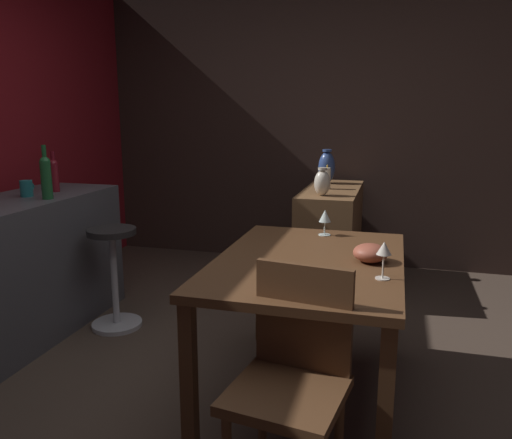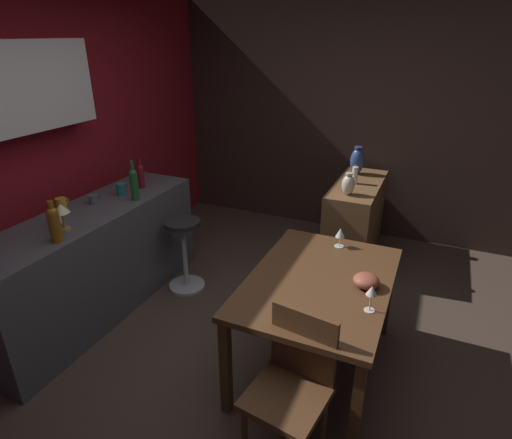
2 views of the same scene
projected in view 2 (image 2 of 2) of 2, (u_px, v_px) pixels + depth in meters
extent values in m
plane|color=#47382D|center=(264.00, 358.00, 3.11)|extent=(9.00, 9.00, 0.00)
cube|color=maroon|center=(24.00, 157.00, 3.35)|extent=(5.20, 0.10, 2.60)
cube|color=#33231E|center=(327.00, 119.00, 4.82)|extent=(0.10, 4.40, 2.60)
cube|color=#56351E|center=(320.00, 282.00, 2.74)|extent=(1.28, 0.89, 0.04)
cube|color=#56351E|center=(226.00, 367.00, 2.55)|extent=(0.06, 0.06, 0.70)
cube|color=#56351E|center=(291.00, 274.00, 3.53)|extent=(0.06, 0.06, 0.70)
cube|color=#56351E|center=(356.00, 411.00, 2.25)|extent=(0.06, 0.06, 0.70)
cube|color=#56351E|center=(388.00, 296.00, 3.24)|extent=(0.06, 0.06, 0.70)
cube|color=#4C4C51|center=(95.00, 262.00, 3.52)|extent=(2.10, 0.60, 0.90)
cube|color=brown|center=(354.00, 220.00, 4.39)|extent=(1.10, 0.44, 0.82)
cube|color=#56351E|center=(286.00, 398.00, 2.21)|extent=(0.45, 0.45, 0.04)
cube|color=#56351E|center=(303.00, 345.00, 2.26)|extent=(0.09, 0.38, 0.44)
cylinder|color=#56351E|center=(245.00, 437.00, 2.26)|extent=(0.04, 0.04, 0.43)
cylinder|color=#56351E|center=(324.00, 422.00, 2.35)|extent=(0.04, 0.04, 0.43)
cylinder|color=#56351E|center=(274.00, 397.00, 2.51)|extent=(0.04, 0.04, 0.43)
cylinder|color=#262323|center=(182.00, 223.00, 3.71)|extent=(0.32, 0.32, 0.04)
cylinder|color=silver|center=(185.00, 256.00, 3.85)|extent=(0.04, 0.04, 0.65)
cylinder|color=silver|center=(187.00, 285.00, 3.98)|extent=(0.34, 0.34, 0.03)
cylinder|color=silver|center=(339.00, 246.00, 3.15)|extent=(0.07, 0.07, 0.00)
cylinder|color=silver|center=(340.00, 241.00, 3.13)|extent=(0.01, 0.01, 0.08)
cone|color=silver|center=(340.00, 233.00, 3.10)|extent=(0.07, 0.07, 0.07)
cylinder|color=silver|center=(369.00, 310.00, 2.42)|extent=(0.06, 0.06, 0.00)
cylinder|color=silver|center=(370.00, 302.00, 2.40)|extent=(0.01, 0.01, 0.11)
cone|color=silver|center=(372.00, 290.00, 2.37)|extent=(0.06, 0.06, 0.06)
ellipsoid|color=#9E4C38|center=(366.00, 281.00, 2.63)|extent=(0.17, 0.17, 0.09)
cylinder|color=#1E592D|center=(135.00, 187.00, 3.55)|extent=(0.07, 0.07, 0.23)
sphere|color=#1E592D|center=(133.00, 173.00, 3.50)|extent=(0.07, 0.07, 0.07)
cylinder|color=#1E592D|center=(132.00, 166.00, 3.47)|extent=(0.03, 0.03, 0.09)
cylinder|color=#8C5114|center=(55.00, 227.00, 2.84)|extent=(0.08, 0.08, 0.21)
sphere|color=#8C5114|center=(52.00, 213.00, 2.79)|extent=(0.08, 0.08, 0.08)
cylinder|color=#8C5114|center=(50.00, 205.00, 2.77)|extent=(0.04, 0.04, 0.06)
cylinder|color=maroon|center=(141.00, 178.00, 3.83)|extent=(0.06, 0.06, 0.19)
sphere|color=maroon|center=(140.00, 168.00, 3.79)|extent=(0.06, 0.06, 0.06)
cylinder|color=maroon|center=(139.00, 162.00, 3.77)|extent=(0.03, 0.03, 0.07)
cylinder|color=teal|center=(121.00, 189.00, 3.68)|extent=(0.08, 0.08, 0.11)
torus|color=teal|center=(125.00, 187.00, 3.72)|extent=(0.05, 0.01, 0.05)
cylinder|color=gold|center=(61.00, 203.00, 3.39)|extent=(0.08, 0.08, 0.09)
torus|color=gold|center=(67.00, 201.00, 3.43)|extent=(0.05, 0.01, 0.05)
cylinder|color=white|center=(56.00, 218.00, 3.14)|extent=(0.08, 0.08, 0.08)
torus|color=white|center=(62.00, 215.00, 3.18)|extent=(0.05, 0.01, 0.05)
cylinder|color=#515660|center=(93.00, 199.00, 3.49)|extent=(0.07, 0.07, 0.08)
torus|color=#515660|center=(97.00, 197.00, 3.53)|extent=(0.05, 0.01, 0.05)
cylinder|color=#A58447|center=(65.00, 229.00, 3.03)|extent=(0.08, 0.08, 0.02)
cylinder|color=#A58447|center=(63.00, 220.00, 3.00)|extent=(0.02, 0.02, 0.12)
cone|color=beige|center=(61.00, 208.00, 2.97)|extent=(0.12, 0.12, 0.07)
cylinder|color=white|center=(355.00, 175.00, 4.18)|extent=(0.06, 0.06, 0.17)
ellipsoid|color=yellow|center=(356.00, 166.00, 4.14)|extent=(0.01, 0.01, 0.03)
ellipsoid|color=#334C8C|center=(357.00, 161.00, 4.45)|extent=(0.15, 0.15, 0.28)
cylinder|color=#334C8C|center=(358.00, 148.00, 4.39)|extent=(0.08, 0.08, 0.02)
ellipsoid|color=beige|center=(348.00, 185.00, 3.89)|extent=(0.12, 0.12, 0.19)
cylinder|color=beige|center=(349.00, 174.00, 3.85)|extent=(0.07, 0.07, 0.02)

